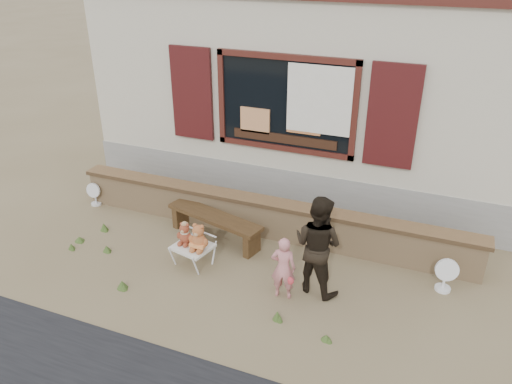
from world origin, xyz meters
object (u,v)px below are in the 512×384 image
at_px(teddy_bear_right, 199,236).
at_px(child, 283,268).
at_px(folding_chair, 193,247).
at_px(bench, 214,222).
at_px(adult, 318,245).
at_px(teddy_bear_left, 185,233).

xyz_separation_m(teddy_bear_right, child, (1.41, -0.19, -0.08)).
height_order(folding_chair, teddy_bear_right, teddy_bear_right).
distance_m(bench, adult, 2.12).
relative_size(teddy_bear_left, teddy_bear_right, 0.83).
bearing_deg(folding_chair, bench, 103.97).
bearing_deg(adult, folding_chair, 19.23).
bearing_deg(child, teddy_bear_right, -15.46).
bearing_deg(folding_chair, adult, 15.95).
bearing_deg(teddy_bear_right, folding_chair, -180.00).
height_order(folding_chair, adult, adult).
xyz_separation_m(teddy_bear_left, teddy_bear_right, (0.27, -0.06, 0.04)).
distance_m(bench, teddy_bear_left, 0.81).
bearing_deg(adult, teddy_bear_left, 18.16).
xyz_separation_m(teddy_bear_right, adult, (1.80, 0.15, 0.19)).
xyz_separation_m(bench, child, (1.57, -1.02, 0.15)).
height_order(folding_chair, teddy_bear_left, teddy_bear_left).
xyz_separation_m(folding_chair, child, (1.55, -0.22, 0.17)).
xyz_separation_m(bench, teddy_bear_left, (-0.12, -0.77, 0.19)).
relative_size(bench, adult, 1.21).
height_order(child, adult, adult).
bearing_deg(child, adult, -147.20).
bearing_deg(teddy_bear_left, child, 4.19).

